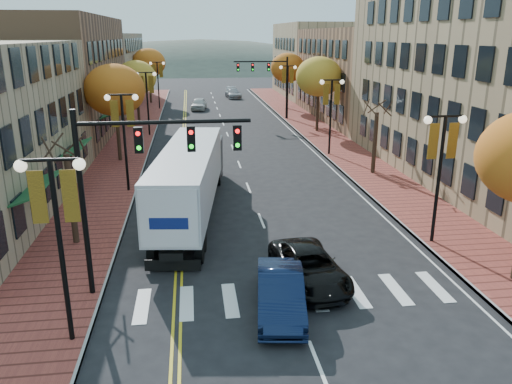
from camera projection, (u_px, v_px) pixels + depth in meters
name	position (u px, v px, depth m)	size (l,w,h in m)	color
ground	(303.00, 326.00, 16.84)	(200.00, 200.00, 0.00)	black
sidewalk_left	(132.00, 139.00, 46.42)	(4.00, 85.00, 0.15)	brown
sidewalk_right	(320.00, 134.00, 48.64)	(4.00, 85.00, 0.15)	brown
building_left_mid	(45.00, 77.00, 47.10)	(12.00, 24.00, 11.00)	brown
building_left_far	(93.00, 68.00, 70.96)	(12.00, 26.00, 9.50)	#9E8966
building_right_mid	(382.00, 74.00, 57.30)	(15.00, 24.00, 10.00)	brown
building_right_far	(330.00, 60.00, 77.94)	(15.00, 20.00, 11.00)	#9E8966
tree_left_a	(72.00, 199.00, 22.61)	(0.28, 0.28, 4.20)	#382619
tree_left_b	(115.00, 90.00, 36.76)	(4.48, 4.48, 7.21)	#382619
tree_left_c	(136.00, 78.00, 52.00)	(4.16, 4.16, 6.69)	#382619
tree_left_d	(149.00, 63.00, 68.85)	(4.61, 4.61, 7.42)	#382619
tree_right_b	(375.00, 143.00, 34.28)	(0.28, 0.28, 4.20)	#382619
tree_right_c	(319.00, 77.00, 48.43)	(4.48, 4.48, 7.21)	#382619
tree_right_d	(288.00, 68.00, 63.60)	(4.35, 4.35, 7.00)	#382619
lamp_left_a	(57.00, 216.00, 14.61)	(1.96, 0.36, 6.05)	black
lamp_left_b	(123.00, 124.00, 29.73)	(1.96, 0.36, 6.05)	black
lamp_left_c	(147.00, 91.00, 46.75)	(1.96, 0.36, 6.05)	black
lamp_left_d	(158.00, 76.00, 63.76)	(1.96, 0.36, 6.05)	black
lamp_right_a	(441.00, 154.00, 22.13)	(1.96, 0.36, 6.05)	black
lamp_right_b	(331.00, 102.00, 39.15)	(1.96, 0.36, 6.05)	black
lamp_right_c	(288.00, 82.00, 56.16)	(1.96, 0.36, 6.05)	black
traffic_mast_near	(136.00, 168.00, 17.50)	(6.10, 0.35, 7.00)	black
traffic_mast_far	(270.00, 76.00, 55.72)	(6.10, 0.34, 7.00)	black
semi_truck	(192.00, 174.00, 26.75)	(4.35, 15.58, 3.85)	black
navy_sedan	(280.00, 293.00, 17.45)	(1.59, 4.55, 1.50)	black
black_suv	(309.00, 267.00, 19.55)	(2.27, 4.92, 1.37)	black
car_far_white	(199.00, 104.00, 64.68)	(1.77, 4.40, 1.50)	silver
car_far_silver	(233.00, 93.00, 76.52)	(1.99, 4.90, 1.42)	#939299
car_far_oncoming	(231.00, 90.00, 81.24)	(1.38, 3.96, 1.31)	#B3B4BC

